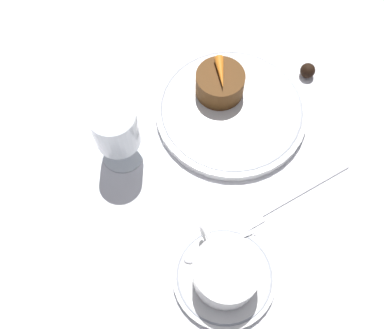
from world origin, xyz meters
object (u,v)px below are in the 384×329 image
at_px(wine_glass, 116,131).
at_px(fork, 277,205).
at_px(dessert_cake, 220,83).
at_px(dinner_plate, 231,110).
at_px(coffee_cup, 226,272).

bearing_deg(wine_glass, fork, -136.97).
bearing_deg(wine_glass, dessert_cake, -81.39).
bearing_deg(dinner_plate, wine_glass, 87.01).
relative_size(dinner_plate, fork, 1.15).
relative_size(dinner_plate, coffee_cup, 2.12).
relative_size(coffee_cup, fork, 0.54).
bearing_deg(fork, wine_glass, 43.03).
distance_m(coffee_cup, fork, 0.13).
distance_m(dinner_plate, dessert_cake, 0.04).
bearing_deg(dessert_cake, wine_glass, 98.61).
height_order(wine_glass, fork, wine_glass).
relative_size(coffee_cup, wine_glass, 1.00).
bearing_deg(coffee_cup, fork, -64.46).
bearing_deg(fork, dinner_plate, -5.76).
xyz_separation_m(coffee_cup, fork, (0.05, -0.11, -0.04)).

